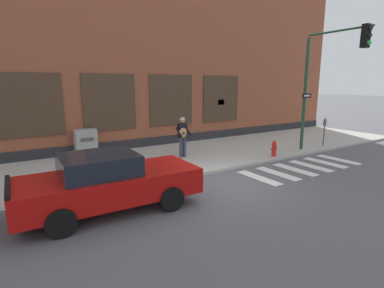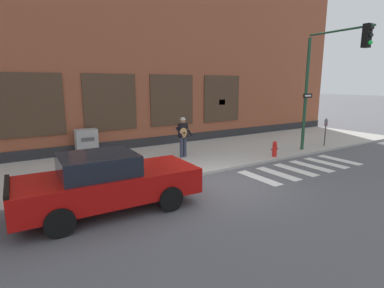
% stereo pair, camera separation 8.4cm
% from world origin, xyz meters
% --- Properties ---
extents(ground_plane, '(160.00, 160.00, 0.00)m').
position_xyz_m(ground_plane, '(0.00, 0.00, 0.00)').
color(ground_plane, '#56565B').
extents(sidewalk, '(28.00, 5.35, 0.11)m').
position_xyz_m(sidewalk, '(0.00, 3.75, 0.05)').
color(sidewalk, '#ADAAA3').
rests_on(sidewalk, ground).
extents(building_backdrop, '(28.00, 4.06, 9.05)m').
position_xyz_m(building_backdrop, '(-0.00, 8.42, 4.52)').
color(building_backdrop, brown).
rests_on(building_backdrop, ground).
extents(crosswalk, '(5.20, 1.90, 0.01)m').
position_xyz_m(crosswalk, '(3.89, -0.22, 0.01)').
color(crosswalk, silver).
rests_on(crosswalk, ground).
extents(red_car, '(4.64, 2.06, 1.53)m').
position_xyz_m(red_car, '(-3.79, -0.09, 0.77)').
color(red_car, '#B20F0C').
rests_on(red_car, ground).
extents(busker, '(0.70, 0.51, 1.74)m').
position_xyz_m(busker, '(0.58, 3.46, 1.10)').
color(busker, '#33384C').
rests_on(busker, sidewalk).
extents(traffic_light, '(0.60, 2.97, 5.40)m').
position_xyz_m(traffic_light, '(6.27, 0.67, 3.82)').
color(traffic_light, '#1E472D').
rests_on(traffic_light, sidewalk).
extents(parking_meter, '(0.13, 0.11, 1.44)m').
position_xyz_m(parking_meter, '(7.93, 1.66, 1.05)').
color(parking_meter, '#47474C').
rests_on(parking_meter, sidewalk).
extents(utility_box, '(0.92, 0.53, 1.19)m').
position_xyz_m(utility_box, '(-2.92, 5.98, 0.70)').
color(utility_box, '#9E9E9E').
rests_on(utility_box, sidewalk).
extents(fire_hydrant, '(0.38, 0.20, 0.70)m').
position_xyz_m(fire_hydrant, '(4.04, 1.43, 0.45)').
color(fire_hydrant, red).
rests_on(fire_hydrant, sidewalk).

